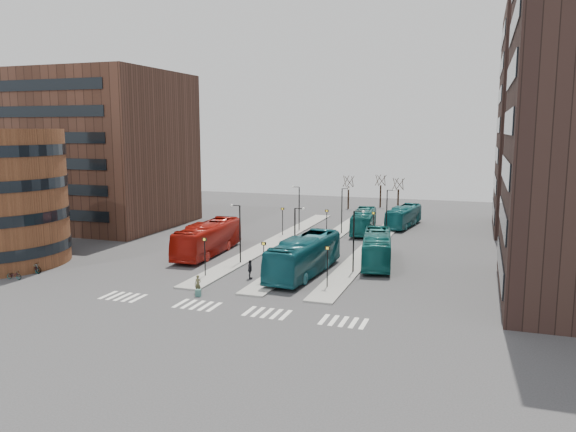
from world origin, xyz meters
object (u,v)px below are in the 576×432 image
(teal_bus_d, at_px, (404,216))
(bicycle_near, at_px, (14,275))
(teal_bus_c, at_px, (377,248))
(traveller, at_px, (198,284))
(suitcase, at_px, (198,293))
(red_bus, at_px, (208,238))
(bicycle_far, at_px, (33,269))
(commuter_c, at_px, (295,260))
(teal_bus_a, at_px, (304,256))
(commuter_b, at_px, (250,270))
(teal_bus_b, at_px, (364,221))
(commuter_a, at_px, (200,255))
(bicycle_mid, at_px, (34,268))

(teal_bus_d, distance_m, bicycle_near, 51.37)
(teal_bus_c, xyz_separation_m, traveller, (-12.63, -15.68, -0.87))
(suitcase, xyz_separation_m, red_bus, (-6.64, 14.87, 1.52))
(bicycle_far, bearing_deg, bicycle_near, -173.83)
(teal_bus_d, distance_m, traveller, 41.39)
(suitcase, height_order, red_bus, red_bus)
(commuter_c, relative_size, bicycle_far, 0.89)
(teal_bus_a, distance_m, bicycle_far, 26.54)
(teal_bus_a, xyz_separation_m, commuter_b, (-4.28, -3.32, -0.93))
(teal_bus_a, height_order, teal_bus_d, teal_bus_a)
(teal_bus_b, bearing_deg, teal_bus_c, -80.27)
(commuter_b, bearing_deg, teal_bus_b, -30.50)
(red_bus, distance_m, commuter_c, 11.50)
(commuter_a, relative_size, commuter_c, 1.14)
(commuter_b, bearing_deg, teal_bus_a, -71.95)
(teal_bus_c, bearing_deg, bicycle_far, -163.50)
(teal_bus_a, bearing_deg, teal_bus_d, 83.50)
(red_bus, xyz_separation_m, teal_bus_c, (18.78, 1.69, -0.16))
(traveller, xyz_separation_m, bicycle_mid, (-18.46, 0.84, -0.25))
(teal_bus_d, distance_m, commuter_c, 28.98)
(red_bus, xyz_separation_m, teal_bus_d, (18.42, 25.53, -0.30))
(suitcase, bearing_deg, traveller, 101.05)
(commuter_a, distance_m, bicycle_near, 17.74)
(commuter_c, bearing_deg, commuter_a, -54.71)
(traveller, relative_size, commuter_a, 0.90)
(red_bus, height_order, bicycle_mid, red_bus)
(teal_bus_a, distance_m, commuter_a, 11.90)
(teal_bus_a, xyz_separation_m, commuter_c, (-1.72, 2.48, -1.09))
(bicycle_near, bearing_deg, commuter_b, -76.17)
(commuter_b, bearing_deg, traveller, 136.86)
(teal_bus_d, xyz_separation_m, bicycle_far, (-30.72, -38.75, -1.06))
(bicycle_near, bearing_deg, commuter_a, -54.40)
(teal_bus_c, distance_m, traveller, 20.15)
(traveller, bearing_deg, teal_bus_d, 68.84)
(teal_bus_d, height_order, bicycle_far, teal_bus_d)
(suitcase, distance_m, red_bus, 16.36)
(commuter_a, xyz_separation_m, bicycle_mid, (-13.38, -9.17, -0.33))
(commuter_a, height_order, commuter_c, commuter_a)
(teal_bus_a, relative_size, commuter_c, 8.71)
(teal_bus_a, xyz_separation_m, bicycle_far, (-25.20, -8.22, -1.40))
(red_bus, bearing_deg, teal_bus_c, 2.21)
(red_bus, xyz_separation_m, traveller, (6.16, -14.00, -1.03))
(teal_bus_c, height_order, bicycle_far, teal_bus_c)
(teal_bus_b, bearing_deg, suitcase, -108.00)
(teal_bus_b, relative_size, commuter_b, 6.09)
(teal_bus_c, xyz_separation_m, bicycle_mid, (-31.08, -14.84, -1.11))
(teal_bus_b, bearing_deg, bicycle_near, -132.99)
(traveller, bearing_deg, teal_bus_c, 47.23)
(red_bus, bearing_deg, bicycle_mid, -136.00)
(traveller, relative_size, bicycle_near, 1.02)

